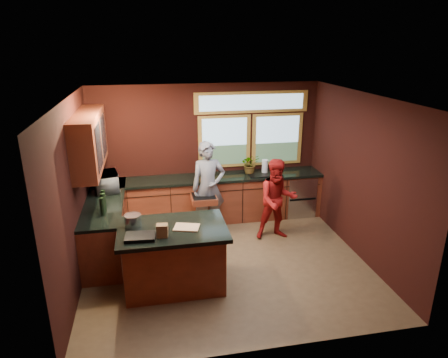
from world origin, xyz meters
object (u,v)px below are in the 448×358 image
object	(u,v)px
person_red	(277,200)
cutting_board	(187,227)
island	(174,256)
person_grey	(208,187)
stock_pot	(133,221)

from	to	relation	value
person_red	cutting_board	bearing A→B (deg)	-143.12
island	cutting_board	xyz separation A→B (m)	(0.20, -0.05, 0.48)
person_grey	cutting_board	distance (m)	1.85
person_grey	person_red	distance (m)	1.30
island	cutting_board	size ratio (longest dim) A/B	4.43
person_red	person_grey	bearing A→B (deg)	157.41
person_red	island	bearing A→B (deg)	-147.02
cutting_board	stock_pot	size ratio (longest dim) A/B	1.46
island	person_red	size ratio (longest dim) A/B	1.03
cutting_board	stock_pot	xyz separation A→B (m)	(-0.75, 0.20, 0.08)
cutting_board	stock_pot	distance (m)	0.78
person_red	stock_pot	size ratio (longest dim) A/B	6.28
cutting_board	person_red	bearing A→B (deg)	34.68
island	stock_pot	size ratio (longest dim) A/B	6.46
island	person_red	distance (m)	2.30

